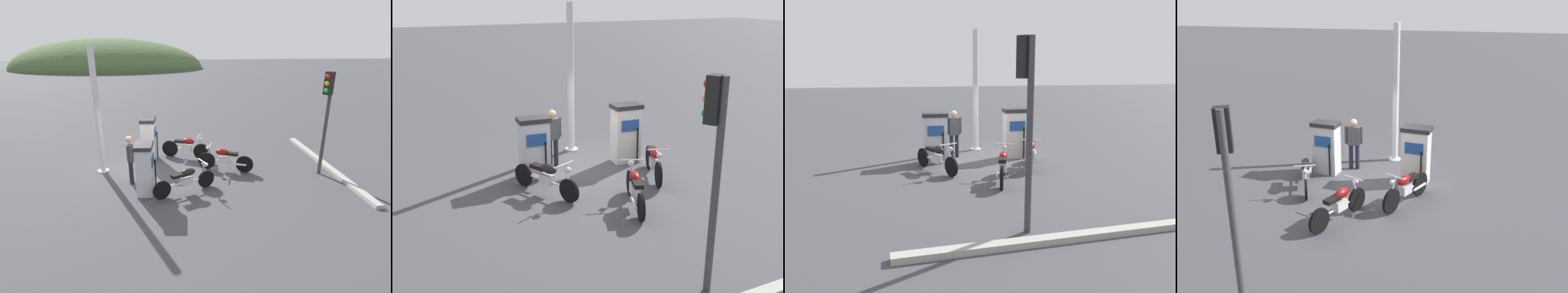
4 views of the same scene
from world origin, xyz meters
TOP-DOWN VIEW (x-y plane):
  - ground_plane at (0.00, 0.00)m, footprint 120.00×120.00m
  - fuel_pump_near at (-0.28, -1.36)m, footprint 0.61×0.85m
  - fuel_pump_far at (-0.28, 1.37)m, footprint 0.65×0.86m
  - motorcycle_near_pump at (0.94, -1.51)m, footprint 1.94×0.99m
  - motorcycle_far_pump at (1.16, 1.38)m, footprint 1.84×0.89m
  - motorcycle_extra at (2.44, 0.04)m, footprint 1.87×0.88m
  - attendant_person at (-0.79, -0.66)m, footprint 0.27×0.58m
  - roadside_traffic_light at (5.64, -0.60)m, footprint 0.39×0.31m
  - canopy_support_pole at (-1.89, 0.38)m, footprint 0.40×0.40m
  - road_edge_kerb at (6.24, 0.00)m, footprint 0.27×6.11m

SIDE VIEW (x-z plane):
  - ground_plane at x=0.00m, z-range 0.00..0.00m
  - road_edge_kerb at x=6.24m, z-range 0.00..0.12m
  - motorcycle_extra at x=2.44m, z-range -0.02..0.92m
  - motorcycle_near_pump at x=0.94m, z-range -0.01..0.92m
  - motorcycle_far_pump at x=1.16m, z-range -0.02..0.95m
  - fuel_pump_near at x=-0.28m, z-range 0.01..1.61m
  - fuel_pump_far at x=-0.28m, z-range 0.01..1.69m
  - attendant_person at x=-0.79m, z-range 0.11..1.73m
  - canopy_support_pole at x=-1.89m, z-range -0.08..4.30m
  - roadside_traffic_light at x=5.64m, z-range 0.66..4.18m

